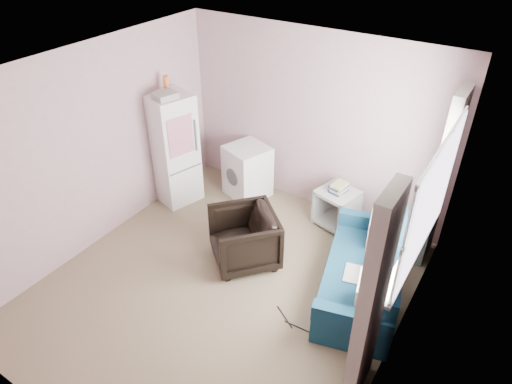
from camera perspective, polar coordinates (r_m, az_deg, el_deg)
room at (r=4.64m, az=-4.26°, el=-0.71°), size 3.84×4.24×2.54m
armchair at (r=5.51m, az=-1.52°, el=-5.51°), size 1.03×1.02×0.77m
fridge at (r=6.55m, az=-10.31°, el=5.39°), size 0.69×0.69×1.84m
washing_machine at (r=6.73m, az=-1.09°, el=2.76°), size 0.70×0.70×0.79m
side_table at (r=6.25m, az=10.07°, el=-1.63°), size 0.59×0.59×0.66m
sofa at (r=5.28m, az=13.55°, el=-10.31°), size 1.19×1.86×0.77m
window_dressing at (r=4.67m, az=18.98°, el=-4.70°), size 0.17×2.62×2.18m
floor_cables at (r=5.08m, az=4.47°, el=-15.90°), size 0.51×0.19×0.01m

